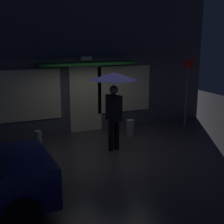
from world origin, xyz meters
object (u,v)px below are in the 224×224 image
(street_sign_post, at_px, (187,89))
(sidewalk_bollard_2, at_px, (38,139))
(person_with_umbrella, at_px, (114,88))
(sidewalk_bollard, at_px, (130,128))

(street_sign_post, distance_m, sidewalk_bollard_2, 5.11)
(person_with_umbrella, bearing_deg, street_sign_post, 92.59)
(person_with_umbrella, distance_m, sidewalk_bollard_2, 2.70)
(sidewalk_bollard, bearing_deg, sidewalk_bollard_2, 177.14)
(street_sign_post, bearing_deg, person_with_umbrella, -163.71)
(person_with_umbrella, distance_m, sidewalk_bollard, 2.07)
(street_sign_post, xyz_separation_m, sidewalk_bollard, (-2.05, 0.09, -1.15))
(street_sign_post, distance_m, sidewalk_bollard, 2.35)
(street_sign_post, height_order, sidewalk_bollard_2, street_sign_post)
(street_sign_post, height_order, sidewalk_bollard, street_sign_post)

